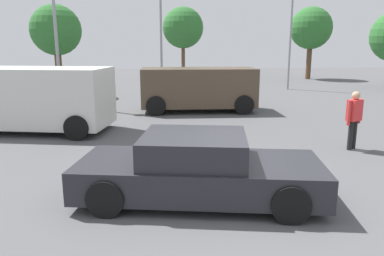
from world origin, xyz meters
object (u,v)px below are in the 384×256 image
at_px(pedestrian, 354,116).
at_px(light_post_far, 291,17).
at_px(van_white, 27,97).
at_px(sedan_foreground, 198,169).
at_px(light_post_mid, 161,17).
at_px(suv_dark, 199,88).
at_px(dog, 191,145).

relative_size(pedestrian, light_post_far, 0.24).
relative_size(van_white, light_post_far, 0.84).
bearing_deg(van_white, light_post_far, -128.16).
xyz_separation_m(van_white, light_post_far, (12.39, 11.17, 3.34)).
relative_size(sedan_foreground, light_post_far, 0.70).
distance_m(light_post_mid, light_post_far, 8.22).
bearing_deg(light_post_far, suv_dark, -129.82).
distance_m(suv_dark, pedestrian, 7.28).
relative_size(suv_dark, light_post_mid, 0.75).
distance_m(suv_dark, light_post_mid, 7.37).
bearing_deg(van_white, light_post_mid, -103.87).
bearing_deg(light_post_mid, light_post_far, 9.73).
bearing_deg(pedestrian, light_post_far, -41.74).
xyz_separation_m(sedan_foreground, pedestrian, (4.47, 3.05, 0.37)).
xyz_separation_m(suv_dark, light_post_far, (6.46, 7.75, 3.46)).
relative_size(light_post_mid, light_post_far, 0.97).
bearing_deg(suv_dark, van_white, -150.02).
xyz_separation_m(sedan_foreground, van_white, (-5.12, 5.93, 0.56)).
bearing_deg(pedestrian, dog, 62.93).
bearing_deg(dog, sedan_foreground, -11.23).
xyz_separation_m(van_white, pedestrian, (9.59, -2.88, -0.19)).
bearing_deg(light_post_far, dog, -116.82).
relative_size(dog, pedestrian, 0.41).
distance_m(suv_dark, light_post_far, 10.66).
distance_m(dog, van_white, 6.10).
bearing_deg(light_post_mid, van_white, -113.68).
bearing_deg(suv_dark, dog, -96.70).
relative_size(suv_dark, light_post_far, 0.72).
height_order(van_white, suv_dark, van_white).
xyz_separation_m(van_white, suv_dark, (5.93, 3.42, -0.12)).
distance_m(dog, pedestrian, 4.48).
height_order(sedan_foreground, suv_dark, suv_dark).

